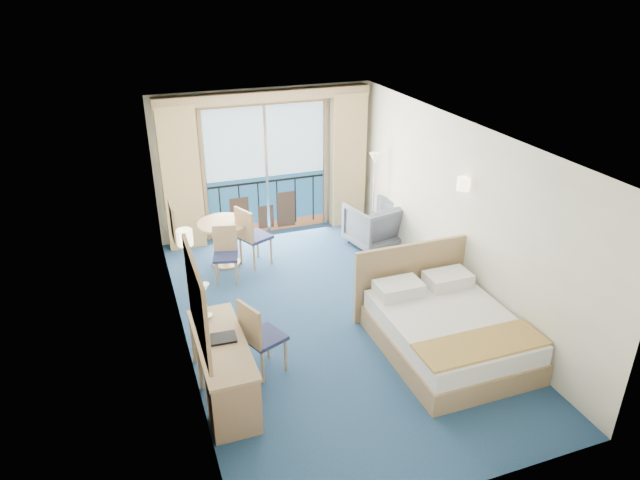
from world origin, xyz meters
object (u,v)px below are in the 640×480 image
(desk_chair, at_px, (258,334))
(table_chair_a, at_px, (251,233))
(desk, at_px, (231,388))
(round_table, at_px, (224,232))
(table_chair_b, at_px, (225,250))
(armchair, at_px, (374,225))
(nightstand, at_px, (435,278))
(bed, at_px, (446,329))
(floor_lamp, at_px, (374,174))

(desk_chair, xyz_separation_m, table_chair_a, (0.59, 2.82, 0.02))
(desk, height_order, round_table, round_table)
(desk, relative_size, table_chair_a, 1.52)
(table_chair_b, bearing_deg, armchair, 20.73)
(nightstand, height_order, desk, desk)
(nightstand, bearing_deg, bed, -114.71)
(desk, bearing_deg, round_table, 79.62)
(round_table, xyz_separation_m, table_chair_b, (-0.09, -0.51, -0.08))
(nightstand, relative_size, table_chair_a, 0.51)
(round_table, height_order, table_chair_b, table_chair_b)
(armchair, distance_m, desk_chair, 4.04)
(nightstand, distance_m, desk, 3.86)
(desk, distance_m, table_chair_b, 3.24)
(floor_lamp, distance_m, table_chair_a, 2.52)
(floor_lamp, xyz_separation_m, desk, (-3.48, -3.89, -0.81))
(table_chair_b, bearing_deg, round_table, 93.89)
(round_table, distance_m, table_chair_b, 0.53)
(nightstand, bearing_deg, table_chair_b, 151.82)
(bed, xyz_separation_m, desk_chair, (-2.41, 0.34, 0.26))
(armchair, bearing_deg, nightstand, 82.16)
(bed, height_order, table_chair_b, bed)
(round_table, relative_size, table_chair_b, 0.96)
(floor_lamp, relative_size, desk_chair, 1.58)
(nightstand, relative_size, round_table, 0.62)
(bed, xyz_separation_m, desk, (-2.89, -0.32, 0.10))
(desk_chair, distance_m, table_chair_b, 2.52)
(table_chair_b, bearing_deg, desk_chair, -78.68)
(bed, relative_size, nightstand, 3.91)
(floor_lamp, height_order, table_chair_b, floor_lamp)
(floor_lamp, bearing_deg, desk_chair, -132.92)
(nightstand, distance_m, table_chair_b, 3.30)
(bed, relative_size, desk_chair, 2.06)
(floor_lamp, bearing_deg, table_chair_b, -166.30)
(floor_lamp, relative_size, table_chair_a, 1.53)
(desk, bearing_deg, desk_chair, 53.93)
(nightstand, height_order, table_chair_a, table_chair_a)
(armchair, distance_m, desk, 4.86)
(nightstand, xyz_separation_m, floor_lamp, (-0.01, 2.26, 0.95))
(floor_lamp, bearing_deg, armchair, -110.71)
(desk_chair, bearing_deg, table_chair_b, -24.70)
(nightstand, bearing_deg, table_chair_a, 142.34)
(desk, bearing_deg, nightstand, 24.95)
(nightstand, xyz_separation_m, round_table, (-2.82, 2.07, 0.32))
(nightstand, distance_m, armchair, 1.91)
(floor_lamp, xyz_separation_m, table_chair_b, (-2.89, -0.70, -0.71))
(armchair, height_order, desk_chair, desk_chair)
(floor_lamp, xyz_separation_m, table_chair_a, (-2.40, -0.40, -0.63))
(floor_lamp, height_order, round_table, floor_lamp)
(table_chair_a, bearing_deg, bed, -174.47)
(floor_lamp, height_order, desk, floor_lamp)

